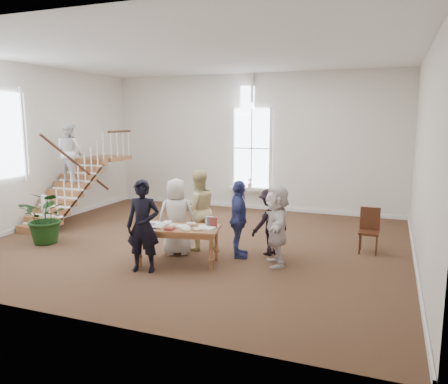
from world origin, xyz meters
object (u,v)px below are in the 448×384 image
at_px(woman_cluster_b, 271,222).
at_px(elderly_woman, 177,217).
at_px(woman_cluster_a, 239,219).
at_px(side_chair, 369,227).
at_px(floor_plant, 47,217).
at_px(person_yellow, 198,210).
at_px(woman_cluster_c, 277,225).
at_px(library_table, 179,231).
at_px(police_officer, 143,226).

bearing_deg(woman_cluster_b, elderly_woman, -35.49).
distance_m(woman_cluster_a, woman_cluster_b, 0.76).
bearing_deg(side_chair, floor_plant, -163.88).
xyz_separation_m(person_yellow, woman_cluster_c, (1.98, -0.44, -0.09)).
height_order(library_table, person_yellow, person_yellow).
xyz_separation_m(police_officer, woman_cluster_a, (1.48, 1.51, -0.07)).
relative_size(police_officer, side_chair, 1.81).
xyz_separation_m(police_officer, woman_cluster_c, (2.38, 1.31, -0.08)).
bearing_deg(elderly_woman, woman_cluster_a, 161.90).
xyz_separation_m(woman_cluster_c, floor_plant, (-5.64, -0.43, -0.19)).
bearing_deg(library_table, floor_plant, 164.27).
distance_m(floor_plant, side_chair, 7.68).
bearing_deg(person_yellow, floor_plant, -28.87).
distance_m(library_table, woman_cluster_a, 1.35).
relative_size(elderly_woman, side_chair, 1.68).
relative_size(police_officer, floor_plant, 1.42).
relative_size(elderly_woman, floor_plant, 1.32).
relative_size(police_officer, woman_cluster_c, 1.09).
height_order(police_officer, floor_plant, police_officer).
height_order(police_officer, person_yellow, person_yellow).
bearing_deg(library_table, elderly_woman, 108.21).
relative_size(police_officer, woman_cluster_a, 1.08).
relative_size(police_officer, elderly_woman, 1.07).
bearing_deg(person_yellow, police_officer, 35.00).
relative_size(woman_cluster_b, floor_plant, 1.16).
xyz_separation_m(person_yellow, side_chair, (3.74, 1.20, -0.36)).
bearing_deg(woman_cluster_c, woman_cluster_b, -177.14).
height_order(police_officer, woman_cluster_b, police_officer).
bearing_deg(woman_cluster_b, woman_cluster_c, 59.50).
bearing_deg(police_officer, woman_cluster_a, 33.44).
height_order(person_yellow, side_chair, person_yellow).
relative_size(person_yellow, floor_plant, 1.44).
relative_size(woman_cluster_c, floor_plant, 1.30).
distance_m(library_table, side_chair, 4.35).
xyz_separation_m(police_officer, elderly_woman, (0.10, 1.25, -0.06)).
distance_m(police_officer, side_chair, 5.10).
relative_size(elderly_woman, woman_cluster_b, 1.14).
height_order(library_table, floor_plant, floor_plant).
xyz_separation_m(elderly_woman, side_chair, (4.04, 1.70, -0.29)).
bearing_deg(woman_cluster_c, person_yellow, -124.36).
bearing_deg(woman_cluster_b, woman_cluster_a, -18.41).
distance_m(elderly_woman, woman_cluster_a, 1.41).
relative_size(library_table, person_yellow, 0.98).
bearing_deg(library_table, woman_cluster_a, 27.88).
bearing_deg(library_table, side_chair, 19.86).
relative_size(elderly_woman, woman_cluster_a, 1.01).
height_order(person_yellow, woman_cluster_b, person_yellow).
xyz_separation_m(woman_cluster_a, floor_plant, (-4.74, -0.63, -0.20)).
bearing_deg(woman_cluster_a, police_officer, 119.20).
bearing_deg(floor_plant, woman_cluster_c, 4.31).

